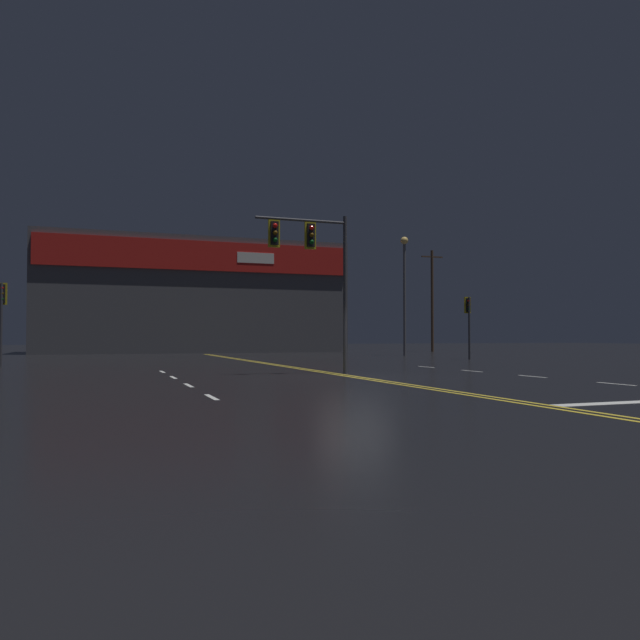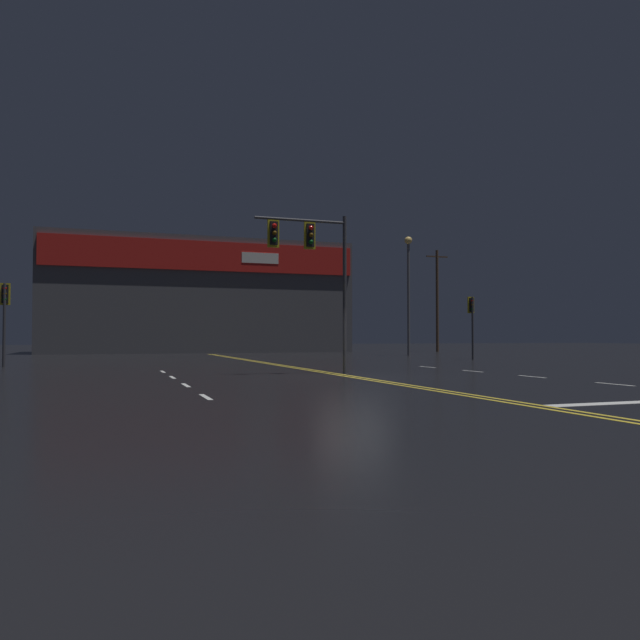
% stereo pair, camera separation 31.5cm
% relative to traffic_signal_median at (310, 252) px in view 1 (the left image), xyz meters
% --- Properties ---
extents(ground_plane, '(200.00, 200.00, 0.00)m').
position_rel_traffic_signal_median_xyz_m(ground_plane, '(0.88, -2.07, -4.41)').
color(ground_plane, black).
extents(road_markings, '(17.10, 60.00, 0.01)m').
position_rel_traffic_signal_median_xyz_m(road_markings, '(2.14, -4.13, -4.41)').
color(road_markings, gold).
rests_on(road_markings, ground).
extents(traffic_signal_median, '(3.48, 0.36, 5.82)m').
position_rel_traffic_signal_median_xyz_m(traffic_signal_median, '(0.00, 0.00, 0.00)').
color(traffic_signal_median, '#38383D').
rests_on(traffic_signal_median, ground).
extents(traffic_signal_corner_northwest, '(0.42, 0.36, 3.78)m').
position_rel_traffic_signal_median_xyz_m(traffic_signal_corner_northwest, '(-11.29, 9.79, -1.63)').
color(traffic_signal_corner_northwest, '#38383D').
rests_on(traffic_signal_corner_northwest, ground).
extents(traffic_signal_corner_northeast, '(0.42, 0.36, 3.77)m').
position_rel_traffic_signal_median_xyz_m(traffic_signal_corner_northeast, '(13.84, 10.94, -1.64)').
color(traffic_signal_corner_northeast, '#38383D').
rests_on(traffic_signal_corner_northeast, ground).
extents(streetlight_near_right, '(0.56, 0.56, 8.72)m').
position_rel_traffic_signal_median_xyz_m(streetlight_near_right, '(13.99, 19.44, 1.22)').
color(streetlight_near_right, '#59595E').
rests_on(streetlight_near_right, ground).
extents(building_backdrop, '(26.21, 10.23, 9.80)m').
position_rel_traffic_signal_median_xyz_m(building_backdrop, '(0.88, 35.36, 0.50)').
color(building_backdrop, '#4C4C51').
rests_on(building_backdrop, ground).
extents(utility_pole_row, '(46.57, 0.26, 9.42)m').
position_rel_traffic_signal_median_xyz_m(utility_pole_row, '(0.26, 29.50, 0.42)').
color(utility_pole_row, '#4C3828').
rests_on(utility_pole_row, ground).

